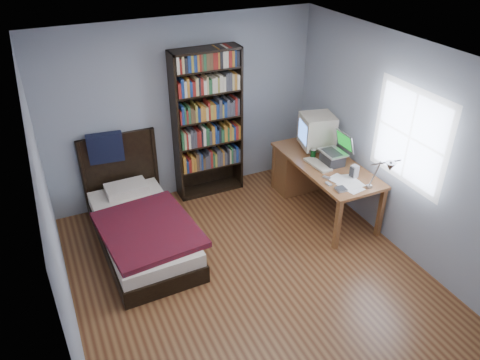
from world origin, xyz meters
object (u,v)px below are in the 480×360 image
(crt_monitor, at_px, (316,130))
(speaker, at_px, (354,171))
(desk_lamp, at_px, (387,168))
(keyboard, at_px, (318,165))
(desk, at_px, (305,168))
(soda_can, at_px, (313,154))
(laptop, at_px, (334,156))
(bed, at_px, (140,225))
(bookshelf, at_px, (208,125))

(crt_monitor, height_order, speaker, crt_monitor)
(desk_lamp, bearing_deg, keyboard, 97.42)
(desk, distance_m, soda_can, 0.48)
(crt_monitor, height_order, laptop, crt_monitor)
(soda_can, bearing_deg, desk, 72.73)
(soda_can, bearing_deg, bed, 176.60)
(soda_can, relative_size, bookshelf, 0.06)
(bed, bearing_deg, crt_monitor, 1.97)
(laptop, distance_m, keyboard, 0.24)
(soda_can, xyz_separation_m, bed, (-2.37, 0.14, -0.54))
(laptop, relative_size, bookshelf, 0.20)
(crt_monitor, distance_m, bookshelf, 1.49)
(desk_lamp, relative_size, speaker, 3.65)
(desk, xyz_separation_m, crt_monitor, (0.08, -0.06, 0.60))
(keyboard, height_order, bed, bed)
(desk, bearing_deg, soda_can, -107.27)
(crt_monitor, bearing_deg, laptop, -90.81)
(crt_monitor, bearing_deg, bookshelf, 151.36)
(bookshelf, bearing_deg, bed, -147.24)
(speaker, xyz_separation_m, bed, (-2.57, 0.78, -0.55))
(crt_monitor, bearing_deg, speaker, -88.27)
(desk, height_order, bookshelf, bookshelf)
(bed, bearing_deg, laptop, -8.41)
(desk_lamp, distance_m, speaker, 0.76)
(desk, xyz_separation_m, soda_can, (-0.09, -0.29, 0.37))
(soda_can, distance_m, bed, 2.44)
(crt_monitor, xyz_separation_m, laptop, (-0.01, -0.46, -0.17))
(crt_monitor, height_order, bed, crt_monitor)
(keyboard, distance_m, speaker, 0.51)
(bed, bearing_deg, soda_can, -3.40)
(crt_monitor, height_order, keyboard, crt_monitor)
(desk, relative_size, crt_monitor, 3.21)
(speaker, bearing_deg, crt_monitor, 81.22)
(bed, bearing_deg, speaker, -16.84)
(crt_monitor, distance_m, desk_lamp, 1.52)
(laptop, xyz_separation_m, bed, (-2.54, 0.38, -0.59))
(speaker, bearing_deg, bed, 152.65)
(laptop, xyz_separation_m, speaker, (0.03, -0.40, -0.04))
(keyboard, bearing_deg, speaker, -65.23)
(keyboard, bearing_deg, desk, 70.04)
(laptop, xyz_separation_m, soda_can, (-0.16, 0.23, -0.05))
(crt_monitor, height_order, desk_lamp, desk_lamp)
(keyboard, bearing_deg, desk_lamp, -86.80)
(bookshelf, bearing_deg, speaker, -49.88)
(keyboard, height_order, soda_can, soda_can)
(crt_monitor, distance_m, speaker, 0.89)
(speaker, xyz_separation_m, soda_can, (-0.20, 0.64, -0.02))
(crt_monitor, xyz_separation_m, speaker, (0.03, -0.87, -0.21))
(bed, bearing_deg, keyboard, -8.27)
(crt_monitor, relative_size, keyboard, 1.25)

